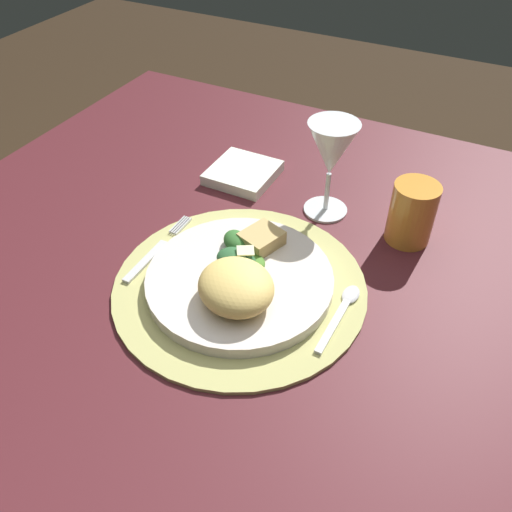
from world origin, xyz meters
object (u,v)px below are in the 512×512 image
dining_table (287,337)px  fork (156,251)px  amber_tumbler (412,213)px  spoon (343,307)px  wine_glass (331,152)px  dinner_plate (240,280)px  napkin (243,173)px

dining_table → fork: (-0.19, -0.09, 0.19)m
fork → amber_tumbler: amber_tumbler is taller
fork → spoon: bearing=3.9°
dining_table → wine_glass: 0.32m
dining_table → fork: size_ratio=7.33×
wine_glass → amber_tumbler: bearing=-3.8°
wine_glass → dining_table: bearing=-89.8°
dinner_plate → spoon: bearing=8.8°
dinner_plate → wine_glass: bearing=80.0°
dinner_plate → spoon: dinner_plate is taller
fork → wine_glass: bearing=50.2°
fork → spoon: 0.29m
dining_table → amber_tumbler: amber_tumbler is taller
fork → wine_glass: size_ratio=1.04×
dinner_plate → spoon: 0.15m
wine_glass → spoon: bearing=-62.3°
fork → dining_table: bearing=25.2°
fork → napkin: bearing=86.3°
dinner_plate → amber_tumbler: 0.28m
dining_table → dinner_plate: size_ratio=4.64×
dining_table → amber_tumbler: (0.14, 0.13, 0.23)m
dinner_plate → amber_tumbler: size_ratio=2.68×
dinner_plate → napkin: dinner_plate is taller
spoon → napkin: size_ratio=1.17×
dining_table → napkin: 0.30m
dining_table → fork: fork is taller
dining_table → fork: 0.28m
dinner_plate → wine_glass: wine_glass is taller
wine_glass → amber_tumbler: (0.14, -0.01, -0.06)m
napkin → wine_glass: size_ratio=0.71×
napkin → fork: bearing=-93.7°
dinner_plate → napkin: 0.28m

